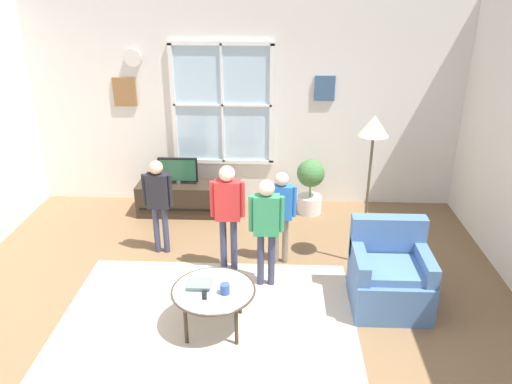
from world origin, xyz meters
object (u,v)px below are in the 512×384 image
(book_stack, at_px, (200,284))
(remote_near_books, at_px, (205,294))
(cup, at_px, (225,289))
(person_red_shirt, at_px, (228,206))
(coffee_table, at_px, (213,292))
(floor_lamp, at_px, (373,142))
(armchair, at_px, (389,276))
(person_blue_shirt, at_px, (281,208))
(television, at_px, (178,170))
(person_green_shirt, at_px, (266,221))
(potted_plant_by_window, at_px, (310,184))
(person_black_shirt, at_px, (158,196))
(tv_stand, at_px, (180,198))

(book_stack, xyz_separation_m, remote_near_books, (0.07, -0.15, -0.01))
(cup, height_order, person_red_shirt, person_red_shirt)
(coffee_table, distance_m, cup, 0.15)
(coffee_table, relative_size, floor_lamp, 0.45)
(book_stack, bearing_deg, armchair, 12.60)
(person_blue_shirt, height_order, person_red_shirt, person_red_shirt)
(floor_lamp, bearing_deg, cup, -138.17)
(coffee_table, bearing_deg, television, 107.42)
(book_stack, height_order, person_green_shirt, person_green_shirt)
(coffee_table, height_order, potted_plant_by_window, potted_plant_by_window)
(television, distance_m, armchair, 3.27)
(cup, xyz_separation_m, person_blue_shirt, (0.52, 1.30, 0.23))
(television, bearing_deg, person_blue_shirt, -42.03)
(person_black_shirt, height_order, floor_lamp, floor_lamp)
(television, bearing_deg, floor_lamp, -28.00)
(book_stack, height_order, floor_lamp, floor_lamp)
(coffee_table, xyz_separation_m, cup, (0.12, -0.06, 0.08))
(television, xyz_separation_m, armchair, (2.52, -2.06, -0.32))
(book_stack, xyz_separation_m, person_green_shirt, (0.61, 0.72, 0.32))
(potted_plant_by_window, distance_m, floor_lamp, 1.81)
(coffee_table, xyz_separation_m, potted_plant_by_window, (1.05, 2.63, 0.03))
(remote_near_books, height_order, potted_plant_by_window, potted_plant_by_window)
(coffee_table, relative_size, potted_plant_by_window, 1.01)
(television, height_order, book_stack, television)
(person_blue_shirt, distance_m, potted_plant_by_window, 1.47)
(person_green_shirt, relative_size, person_red_shirt, 0.97)
(book_stack, bearing_deg, person_black_shirt, 116.30)
(armchair, height_order, person_red_shirt, person_red_shirt)
(remote_near_books, xyz_separation_m, person_black_shirt, (-0.74, 1.52, 0.30))
(television, bearing_deg, book_stack, -75.13)
(cup, relative_size, floor_lamp, 0.06)
(book_stack, relative_size, person_green_shirt, 0.18)
(coffee_table, xyz_separation_m, book_stack, (-0.14, 0.05, 0.05))
(armchair, relative_size, potted_plant_by_window, 1.10)
(coffee_table, relative_size, book_stack, 3.57)
(person_black_shirt, bearing_deg, cup, -57.87)
(person_green_shirt, bearing_deg, person_black_shirt, 153.02)
(person_green_shirt, bearing_deg, remote_near_books, -122.09)
(tv_stand, xyz_separation_m, coffee_table, (0.79, -2.53, 0.18))
(person_green_shirt, bearing_deg, potted_plant_by_window, 72.85)
(potted_plant_by_window, bearing_deg, tv_stand, -176.97)
(person_black_shirt, bearing_deg, floor_lamp, -3.83)
(tv_stand, xyz_separation_m, person_black_shirt, (-0.02, -1.11, 0.52))
(armchair, relative_size, person_red_shirt, 0.69)
(remote_near_books, bearing_deg, potted_plant_by_window, 67.73)
(book_stack, xyz_separation_m, person_red_shirt, (0.18, 1.01, 0.34))
(television, xyz_separation_m, person_red_shirt, (0.83, -1.47, 0.15))
(person_blue_shirt, bearing_deg, tv_stand, 137.91)
(potted_plant_by_window, bearing_deg, person_blue_shirt, -106.73)
(person_black_shirt, bearing_deg, person_red_shirt, -22.92)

